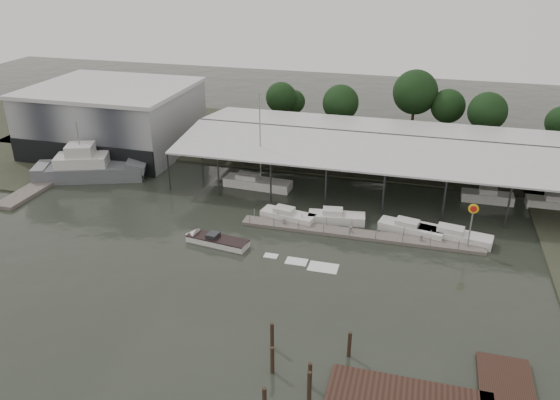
% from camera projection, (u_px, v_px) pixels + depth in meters
% --- Properties ---
extents(ground, '(200.00, 200.00, 0.00)m').
position_uv_depth(ground, '(206.00, 261.00, 58.09)').
color(ground, '#262B23').
rests_on(ground, ground).
extents(land_strip_far, '(140.00, 30.00, 0.30)m').
position_uv_depth(land_strip_far, '(298.00, 140.00, 94.87)').
color(land_strip_far, '#343729').
rests_on(land_strip_far, ground).
extents(land_strip_west, '(20.00, 40.00, 0.30)m').
position_uv_depth(land_strip_west, '(56.00, 142.00, 93.87)').
color(land_strip_west, '#343729').
rests_on(land_strip_west, ground).
extents(storage_warehouse, '(24.50, 20.50, 10.50)m').
position_uv_depth(storage_warehouse, '(114.00, 118.00, 88.79)').
color(storage_warehouse, gray).
rests_on(storage_warehouse, ground).
extents(covered_boat_shed, '(58.24, 24.00, 6.96)m').
position_uv_depth(covered_boat_shed, '(393.00, 139.00, 76.03)').
color(covered_boat_shed, silver).
rests_on(covered_boat_shed, ground).
extents(trawler_dock, '(3.00, 18.00, 0.50)m').
position_uv_depth(trawler_dock, '(46.00, 182.00, 77.40)').
color(trawler_dock, slate).
rests_on(trawler_dock, ground).
extents(floating_dock, '(28.00, 2.00, 1.40)m').
position_uv_depth(floating_dock, '(359.00, 234.00, 63.20)').
color(floating_dock, slate).
rests_on(floating_dock, ground).
extents(shell_fuel_sign, '(1.10, 0.18, 5.55)m').
position_uv_depth(shell_fuel_sign, '(472.00, 218.00, 58.79)').
color(shell_fuel_sign, gray).
rests_on(shell_fuel_sign, ground).
extents(grey_trawler, '(16.43, 9.79, 8.84)m').
position_uv_depth(grey_trawler, '(90.00, 168.00, 78.55)').
color(grey_trawler, slate).
rests_on(grey_trawler, ground).
extents(white_sailboat, '(9.62, 3.19, 13.61)m').
position_uv_depth(white_sailboat, '(257.00, 183.00, 75.96)').
color(white_sailboat, white).
rests_on(white_sailboat, ground).
extents(speedboat_underway, '(18.79, 4.64, 2.00)m').
position_uv_depth(speedboat_underway, '(213.00, 240.00, 61.59)').
color(speedboat_underway, white).
rests_on(speedboat_underway, ground).
extents(moored_cruiser_0, '(7.00, 3.45, 1.70)m').
position_uv_depth(moored_cruiser_0, '(288.00, 216.00, 66.70)').
color(moored_cruiser_0, white).
rests_on(moored_cruiser_0, ground).
extents(moored_cruiser_1, '(7.07, 3.02, 1.70)m').
position_uv_depth(moored_cruiser_1, '(336.00, 217.00, 66.36)').
color(moored_cruiser_1, white).
rests_on(moored_cruiser_1, ground).
extents(moored_cruiser_2, '(7.84, 3.83, 1.70)m').
position_uv_depth(moored_cruiser_2, '(411.00, 228.00, 63.64)').
color(moored_cruiser_2, white).
rests_on(moored_cruiser_2, ground).
extents(moored_cruiser_3, '(8.53, 3.68, 1.70)m').
position_uv_depth(moored_cruiser_3, '(454.00, 235.00, 62.12)').
color(moored_cruiser_3, white).
rests_on(moored_cruiser_3, ground).
extents(mooring_pilings, '(6.64, 7.92, 3.73)m').
position_uv_depth(mooring_pilings, '(297.00, 370.00, 41.77)').
color(mooring_pilings, '#35271A').
rests_on(mooring_pilings, ground).
extents(horizon_tree_line, '(66.86, 11.82, 11.61)m').
position_uv_depth(horizon_tree_line, '(440.00, 106.00, 92.28)').
color(horizon_tree_line, '#312115').
rests_on(horizon_tree_line, ground).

